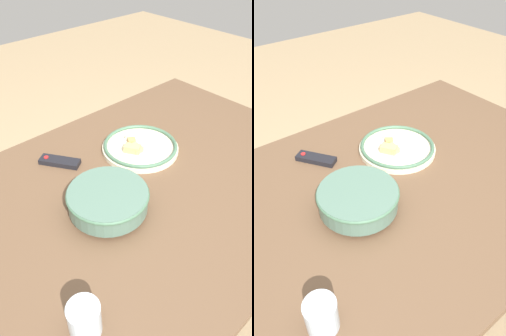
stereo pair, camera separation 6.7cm
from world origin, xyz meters
The scene contains 6 objects.
ground_plane centered at (0.00, 0.00, 0.00)m, with size 8.00×8.00×0.00m, color #9E8460.
dining_table centered at (0.00, 0.00, 0.66)m, with size 1.54×1.06×0.73m.
noodle_bowl centered at (-0.20, -0.02, 0.78)m, with size 0.27×0.27×0.08m.
food_plate centered at (0.11, 0.15, 0.75)m, with size 0.31×0.31×0.05m.
tv_remote centered at (-0.18, 0.30, 0.74)m, with size 0.13×0.16×0.02m.
drinking_glass centered at (-0.49, -0.28, 0.78)m, with size 0.08×0.08×0.09m.
Camera 2 is at (-0.62, -0.66, 1.52)m, focal length 35.00 mm.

